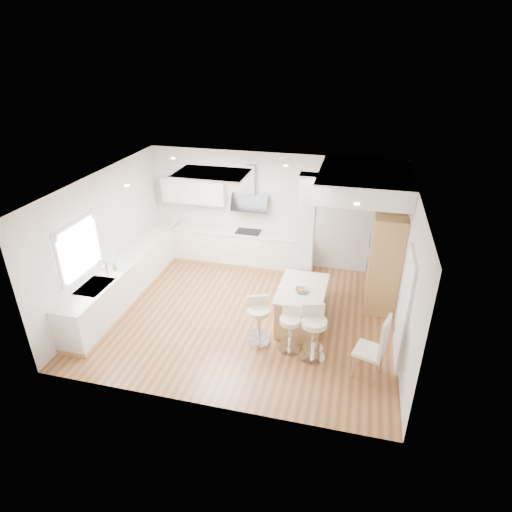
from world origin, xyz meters
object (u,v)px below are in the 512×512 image
(bar_stool_c, at_px, (314,331))
(dining_chair, at_px, (377,346))
(bar_stool_a, at_px, (258,318))
(bar_stool_b, at_px, (290,327))
(peninsula, at_px, (301,306))

(bar_stool_c, relative_size, dining_chair, 0.87)
(bar_stool_a, relative_size, bar_stool_b, 1.05)
(bar_stool_a, relative_size, bar_stool_c, 0.91)
(peninsula, distance_m, bar_stool_c, 1.04)
(bar_stool_c, bearing_deg, dining_chair, -30.35)
(bar_stool_b, distance_m, bar_stool_c, 0.45)
(peninsula, height_order, bar_stool_b, peninsula)
(bar_stool_a, bearing_deg, bar_stool_b, -29.92)
(bar_stool_b, bearing_deg, peninsula, 84.12)
(peninsula, bearing_deg, bar_stool_a, -130.71)
(dining_chair, bearing_deg, bar_stool_c, -176.30)
(peninsula, height_order, bar_stool_a, bar_stool_a)
(bar_stool_b, relative_size, bar_stool_c, 0.86)
(bar_stool_b, height_order, bar_stool_c, bar_stool_c)
(bar_stool_a, bearing_deg, dining_chair, -33.60)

